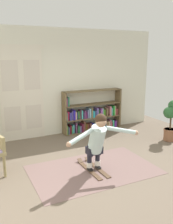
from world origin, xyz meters
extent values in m
plane|color=brown|center=(0.00, 0.00, 0.00)|extent=(7.20, 7.20, 0.00)
cube|color=silver|center=(0.00, 2.60, 1.45)|extent=(6.00, 0.10, 2.90)
cube|color=beige|center=(-1.27, 2.54, 1.18)|extent=(0.55, 0.04, 2.35)
cube|color=beige|center=(-1.27, 2.52, 1.69)|extent=(0.41, 0.01, 0.76)
cube|color=beige|center=(-1.27, 2.52, 0.59)|extent=(0.41, 0.01, 0.64)
cube|color=beige|center=(-0.72, 2.54, 1.18)|extent=(0.55, 0.04, 2.35)
cube|color=beige|center=(-0.72, 2.52, 1.69)|extent=(0.41, 0.01, 0.76)
cube|color=beige|center=(-0.72, 2.52, 0.59)|extent=(0.41, 0.01, 0.64)
cube|color=beige|center=(-1.00, 2.54, 2.40)|extent=(1.22, 0.04, 0.10)
cube|color=#755B57|center=(-0.18, 0.11, 0.00)|extent=(2.43, 1.52, 0.01)
cube|color=brown|center=(0.09, 2.39, 0.61)|extent=(0.04, 0.30, 1.21)
cube|color=brown|center=(1.84, 2.39, 0.61)|extent=(0.04, 0.30, 1.21)
cube|color=brown|center=(0.96, 2.39, 0.01)|extent=(1.75, 0.30, 0.02)
cube|color=brown|center=(0.96, 2.39, 0.41)|extent=(1.75, 0.30, 0.02)
cube|color=brown|center=(0.96, 2.39, 0.80)|extent=(1.75, 0.30, 0.02)
cube|color=brown|center=(0.96, 2.39, 1.20)|extent=(1.75, 0.30, 0.02)
cube|color=#6AAD49|center=(0.13, 2.39, 0.14)|extent=(0.04, 0.21, 0.25)
cube|color=#454C70|center=(0.19, 2.40, 0.12)|extent=(0.03, 0.22, 0.20)
cube|color=#5C0F1B|center=(0.24, 2.38, 0.15)|extent=(0.04, 0.16, 0.25)
cube|color=#339458|center=(0.29, 2.40, 0.13)|extent=(0.04, 0.23, 0.21)
cube|color=#4DA0BB|center=(0.35, 2.41, 0.14)|extent=(0.05, 0.14, 0.24)
cube|color=#6A3861|center=(0.42, 2.39, 0.17)|extent=(0.04, 0.18, 0.30)
cube|color=#24613C|center=(0.48, 2.38, 0.12)|extent=(0.06, 0.21, 0.21)
cube|color=slate|center=(0.55, 2.41, 0.12)|extent=(0.06, 0.21, 0.19)
cube|color=maroon|center=(0.61, 2.40, 0.14)|extent=(0.03, 0.24, 0.25)
cube|color=brown|center=(0.67, 2.39, 0.17)|extent=(0.04, 0.23, 0.30)
cube|color=brown|center=(0.73, 2.40, 0.14)|extent=(0.03, 0.22, 0.24)
cube|color=brown|center=(0.79, 2.41, 0.13)|extent=(0.05, 0.16, 0.22)
cube|color=brown|center=(0.87, 2.40, 0.13)|extent=(0.06, 0.16, 0.23)
cube|color=#2725AB|center=(0.96, 2.40, 0.13)|extent=(0.06, 0.22, 0.22)
cube|color=#A85652|center=(1.03, 2.39, 0.11)|extent=(0.04, 0.15, 0.18)
cube|color=teal|center=(1.09, 2.39, 0.11)|extent=(0.06, 0.19, 0.18)
cube|color=#3A8B28|center=(1.15, 2.39, 0.17)|extent=(0.05, 0.23, 0.30)
cube|color=brown|center=(1.22, 2.38, 0.15)|extent=(0.05, 0.22, 0.26)
cube|color=#C14278|center=(1.28, 2.40, 0.15)|extent=(0.03, 0.15, 0.27)
cube|color=#8C8255|center=(1.33, 2.39, 0.13)|extent=(0.03, 0.21, 0.21)
cube|color=navy|center=(1.38, 2.38, 0.17)|extent=(0.03, 0.16, 0.29)
cube|color=tan|center=(1.41, 2.39, 0.12)|extent=(0.03, 0.16, 0.20)
cube|color=tan|center=(1.48, 2.39, 0.13)|extent=(0.07, 0.23, 0.22)
cube|color=#A75A82|center=(1.54, 2.38, 0.15)|extent=(0.04, 0.18, 0.26)
cube|color=#C74C3D|center=(1.59, 2.39, 0.12)|extent=(0.04, 0.17, 0.20)
cube|color=#38BB8B|center=(1.64, 2.38, 0.14)|extent=(0.06, 0.16, 0.24)
cube|color=#6728A9|center=(1.70, 2.40, 0.12)|extent=(0.04, 0.22, 0.20)
cube|color=#703C79|center=(1.76, 2.40, 0.13)|extent=(0.04, 0.17, 0.22)
cube|color=#4A8E78|center=(0.13, 2.40, 0.53)|extent=(0.05, 0.22, 0.23)
cube|color=maroon|center=(0.18, 2.41, 0.54)|extent=(0.07, 0.20, 0.24)
cube|color=#373791|center=(0.24, 2.38, 0.53)|extent=(0.05, 0.19, 0.22)
cube|color=#7368B8|center=(0.31, 2.39, 0.55)|extent=(0.03, 0.15, 0.26)
cube|color=#3021BE|center=(0.36, 2.39, 0.56)|extent=(0.03, 0.24, 0.28)
cube|color=tan|center=(0.40, 2.38, 0.53)|extent=(0.03, 0.19, 0.23)
cube|color=navy|center=(0.44, 2.41, 0.52)|extent=(0.03, 0.18, 0.20)
cube|color=#3D7D3D|center=(0.51, 2.40, 0.53)|extent=(0.06, 0.15, 0.22)
cube|color=#603C4D|center=(0.55, 2.38, 0.55)|extent=(0.04, 0.18, 0.27)
cube|color=#3FBFB9|center=(0.60, 2.40, 0.54)|extent=(0.04, 0.21, 0.25)
cube|color=#4A2F63|center=(0.65, 2.41, 0.51)|extent=(0.03, 0.22, 0.18)
cube|color=#592F56|center=(0.69, 2.39, 0.53)|extent=(0.04, 0.20, 0.24)
cube|color=#681B5F|center=(0.73, 2.39, 0.51)|extent=(0.03, 0.20, 0.19)
cube|color=#6E78AC|center=(0.79, 2.40, 0.54)|extent=(0.03, 0.20, 0.24)
cube|color=#74A0B7|center=(0.84, 2.40, 0.56)|extent=(0.06, 0.23, 0.28)
cube|color=olive|center=(0.91, 2.39, 0.56)|extent=(0.04, 0.21, 0.29)
cube|color=#27A5BE|center=(0.97, 2.38, 0.51)|extent=(0.05, 0.16, 0.19)
cube|color=navy|center=(1.04, 2.41, 0.52)|extent=(0.05, 0.20, 0.20)
cube|color=#6C56AB|center=(1.10, 2.41, 0.55)|extent=(0.06, 0.23, 0.27)
cube|color=#1C5328|center=(1.15, 2.40, 0.52)|extent=(0.05, 0.15, 0.21)
cube|color=purple|center=(1.22, 2.39, 0.54)|extent=(0.06, 0.23, 0.25)
cube|color=#72B295|center=(1.28, 2.40, 0.53)|extent=(0.06, 0.14, 0.24)
cube|color=#53B12C|center=(1.34, 2.40, 0.51)|extent=(0.04, 0.15, 0.19)
cube|color=brown|center=(1.41, 2.37, 0.54)|extent=(0.04, 0.19, 0.24)
cube|color=brown|center=(1.46, 2.41, 0.52)|extent=(0.04, 0.15, 0.20)
cube|color=#A56670|center=(1.51, 2.38, 0.56)|extent=(0.06, 0.23, 0.29)
cube|color=#5AB0B2|center=(1.56, 2.40, 0.53)|extent=(0.04, 0.24, 0.23)
cube|color=green|center=(1.64, 2.37, 0.56)|extent=(0.05, 0.20, 0.29)
cube|color=tan|center=(1.70, 2.39, 0.56)|extent=(0.03, 0.18, 0.28)
cube|color=brown|center=(1.76, 2.40, 0.51)|extent=(0.05, 0.20, 0.19)
cube|color=#854676|center=(0.14, 2.41, 0.93)|extent=(0.06, 0.20, 0.23)
cube|color=#2F7856|center=(0.20, 2.39, 0.94)|extent=(0.04, 0.16, 0.26)
cylinder|color=#928458|center=(-1.78, 0.57, 0.21)|extent=(0.06, 0.06, 0.42)
cylinder|color=brown|center=(2.40, 0.76, 0.16)|extent=(0.30, 0.30, 0.31)
cylinder|color=brown|center=(2.40, 0.76, 0.29)|extent=(0.32, 0.32, 0.04)
cylinder|color=#4C3823|center=(2.40, 0.76, 0.49)|extent=(0.04, 0.04, 0.36)
sphere|color=#295B2E|center=(2.32, 0.73, 0.76)|extent=(0.30, 0.30, 0.30)
sphere|color=#295B2E|center=(2.44, 0.87, 0.72)|extent=(0.30, 0.30, 0.30)
cube|color=brown|center=(-0.27, 0.11, 0.01)|extent=(0.11, 0.90, 0.01)
cube|color=brown|center=(-0.28, 0.53, 0.05)|extent=(0.09, 0.12, 0.06)
cube|color=black|center=(-0.27, 0.09, 0.04)|extent=(0.08, 0.12, 0.04)
cube|color=brown|center=(-0.09, 0.11, 0.01)|extent=(0.11, 0.90, 0.01)
cube|color=brown|center=(-0.10, 0.53, 0.05)|extent=(0.09, 0.12, 0.06)
cube|color=black|center=(-0.09, 0.09, 0.04)|extent=(0.08, 0.12, 0.04)
cylinder|color=white|center=(-0.27, 0.11, 0.13)|extent=(0.11, 0.11, 0.10)
cylinder|color=black|center=(-0.27, 0.11, 0.33)|extent=(0.09, 0.09, 0.30)
cylinder|color=black|center=(-0.27, 0.08, 0.42)|extent=(0.11, 0.11, 0.22)
cylinder|color=white|center=(-0.09, 0.11, 0.13)|extent=(0.11, 0.11, 0.10)
cylinder|color=black|center=(-0.09, 0.11, 0.33)|extent=(0.09, 0.09, 0.30)
cylinder|color=black|center=(-0.09, 0.08, 0.42)|extent=(0.11, 0.11, 0.22)
cube|color=black|center=(-0.18, 0.08, 0.42)|extent=(0.30, 0.19, 0.14)
cylinder|color=silver|center=(-0.18, -0.01, 0.67)|extent=(0.29, 0.45, 0.58)
sphere|color=tan|center=(-0.18, -0.15, 1.04)|extent=(0.20, 0.20, 0.20)
sphere|color=#382619|center=(-0.18, -0.14, 1.08)|extent=(0.21, 0.21, 0.21)
cylinder|color=silver|center=(-0.59, -0.20, 0.83)|extent=(0.57, 0.29, 0.19)
sphere|color=tan|center=(-0.86, -0.31, 0.78)|extent=(0.09, 0.09, 0.09)
cylinder|color=silver|center=(0.24, -0.18, 0.83)|extent=(0.58, 0.27, 0.19)
sphere|color=tan|center=(0.51, -0.28, 0.78)|extent=(0.09, 0.09, 0.09)
camera|label=1|loc=(-2.26, -3.86, 2.21)|focal=39.75mm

